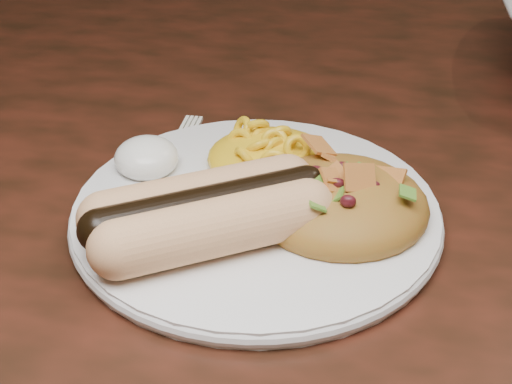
# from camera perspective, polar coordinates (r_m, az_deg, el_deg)

# --- Properties ---
(table) EXTENTS (1.60, 0.90, 0.75)m
(table) POSITION_cam_1_polar(r_m,az_deg,el_deg) (0.62, 2.48, -4.13)
(table) COLOR #471A11
(table) RESTS_ON floor
(plate) EXTENTS (0.26, 0.26, 0.01)m
(plate) POSITION_cam_1_polar(r_m,az_deg,el_deg) (0.48, 0.00, -1.57)
(plate) COLOR white
(plate) RESTS_ON table
(hotdog) EXTENTS (0.12, 0.12, 0.03)m
(hotdog) POSITION_cam_1_polar(r_m,az_deg,el_deg) (0.44, -3.55, -1.45)
(hotdog) COLOR #FFAF72
(hotdog) RESTS_ON plate
(mac_and_cheese) EXTENTS (0.10, 0.10, 0.03)m
(mac_and_cheese) POSITION_cam_1_polar(r_m,az_deg,el_deg) (0.51, 1.12, 3.61)
(mac_and_cheese) COLOR yellow
(mac_and_cheese) RESTS_ON plate
(sour_cream) EXTENTS (0.05, 0.05, 0.03)m
(sour_cream) POSITION_cam_1_polar(r_m,az_deg,el_deg) (0.51, -8.01, 2.95)
(sour_cream) COLOR white
(sour_cream) RESTS_ON plate
(taco_salad) EXTENTS (0.11, 0.10, 0.05)m
(taco_salad) POSITION_cam_1_polar(r_m,az_deg,el_deg) (0.47, 6.22, 0.21)
(taco_salad) COLOR red
(taco_salad) RESTS_ON plate
(fork) EXTENTS (0.04, 0.16, 0.00)m
(fork) POSITION_cam_1_polar(r_m,az_deg,el_deg) (0.53, -6.65, 1.38)
(fork) COLOR white
(fork) RESTS_ON table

